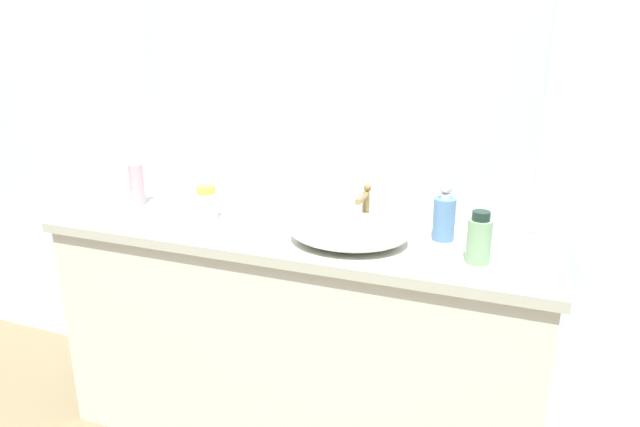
% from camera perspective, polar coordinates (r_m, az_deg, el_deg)
% --- Properties ---
extents(bathroom_wall_rear, '(6.00, 0.06, 2.60)m').
position_cam_1_polar(bathroom_wall_rear, '(2.12, 0.67, 12.14)').
color(bathroom_wall_rear, silver).
rests_on(bathroom_wall_rear, ground).
extents(vanity_counter, '(1.78, 0.51, 0.86)m').
position_cam_1_polar(vanity_counter, '(2.13, -2.60, -12.60)').
color(vanity_counter, beige).
rests_on(vanity_counter, ground).
extents(wall_mirror_panel, '(1.54, 0.01, 1.25)m').
position_cam_1_polar(wall_mirror_panel, '(2.08, -0.05, 17.06)').
color(wall_mirror_panel, '#B2BCC6').
rests_on(wall_mirror_panel, vanity_counter).
extents(sink_basin, '(0.40, 0.34, 0.08)m').
position_cam_1_polar(sink_basin, '(1.83, 2.91, -1.78)').
color(sink_basin, white).
rests_on(sink_basin, vanity_counter).
extents(faucet, '(0.03, 0.13, 0.15)m').
position_cam_1_polar(faucet, '(1.98, 4.62, 1.18)').
color(faucet, olive).
rests_on(faucet, vanity_counter).
extents(soap_dispenser, '(0.07, 0.07, 0.20)m').
position_cam_1_polar(soap_dispenser, '(1.88, 12.62, -0.22)').
color(soap_dispenser, '#4F76A2').
rests_on(soap_dispenser, vanity_counter).
extents(lotion_bottle, '(0.07, 0.07, 0.16)m').
position_cam_1_polar(lotion_bottle, '(1.72, 16.00, -2.53)').
color(lotion_bottle, '#7CA576').
rests_on(lotion_bottle, vanity_counter).
extents(perfume_bottle, '(0.07, 0.07, 0.13)m').
position_cam_1_polar(perfume_bottle, '(2.10, -11.53, 1.07)').
color(perfume_bottle, white).
rests_on(perfume_bottle, vanity_counter).
extents(spray_can, '(0.06, 0.06, 0.19)m').
position_cam_1_polar(spray_can, '(2.36, -18.28, 3.12)').
color(spray_can, '#D396A2').
rests_on(spray_can, vanity_counter).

